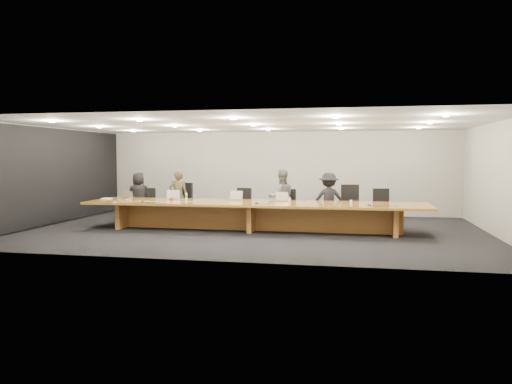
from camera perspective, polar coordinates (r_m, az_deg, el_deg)
ground at (r=13.27m, az=-0.26°, el=-4.40°), size 12.00×12.00×0.00m
back_wall at (r=17.07m, az=2.46°, el=2.19°), size 12.00×0.02×2.80m
left_wall_panel at (r=15.47m, az=-22.36°, el=1.60°), size 0.08×7.84×2.74m
conference_table at (r=13.20m, az=-0.26°, el=-2.17°), size 9.00×1.80×0.75m
chair_far_left at (r=15.39m, az=-12.26°, el=-1.41°), size 0.66×0.66×1.02m
chair_left at (r=15.17m, az=-8.59°, el=-1.12°), size 0.76×0.76×1.20m
chair_mid_left at (r=14.58m, az=-1.66°, el=-1.55°), size 0.61×0.61×1.06m
chair_mid_right at (r=14.26m, az=3.89°, el=-1.71°), size 0.68×0.68×1.04m
chair_right at (r=14.08m, az=10.76°, el=-1.52°), size 0.67×0.67×1.20m
chair_far_right at (r=14.29m, az=14.25°, el=-1.73°), size 0.63×0.63×1.09m
person_a at (r=15.60m, az=-13.25°, el=-0.49°), size 0.84×0.68×1.49m
person_b at (r=15.11m, az=-8.87°, el=-0.48°), size 0.65×0.52×1.54m
person_c at (r=14.25m, az=2.92°, el=-0.62°), size 0.94×0.84×1.59m
person_d at (r=14.10m, az=8.31°, el=-0.85°), size 1.04×0.68×1.51m
laptop_a at (r=14.72m, az=-14.84°, el=-0.31°), size 0.35×0.30×0.23m
laptop_b at (r=14.10m, az=-9.44°, el=-0.32°), size 0.42×0.37×0.28m
laptop_c at (r=13.61m, az=-2.44°, el=-0.42°), size 0.38×0.29×0.28m
laptop_d at (r=13.32m, az=2.90°, el=-0.56°), size 0.34×0.25×0.26m
water_bottle at (r=14.01m, az=-7.98°, el=-0.51°), size 0.07×0.07×0.19m
amber_mug at (r=13.70m, az=-9.63°, el=-0.82°), size 0.10×0.10×0.10m
paper_cup_near at (r=13.31m, az=3.84°, el=-0.92°), size 0.10×0.10×0.10m
paper_cup_far at (r=13.17m, az=10.81°, el=-1.07°), size 0.08×0.08×0.08m
notepad at (r=14.89m, az=-16.70°, el=-0.72°), size 0.28×0.23×0.02m
lime_gadget at (r=14.88m, az=-16.81°, el=-0.65°), size 0.15×0.11×0.02m
av_box at (r=13.79m, az=-16.08°, el=-1.04°), size 0.21×0.19×0.03m
mic_left at (r=13.47m, az=-12.85°, el=-1.10°), size 0.15×0.15×0.03m
mic_center at (r=12.78m, az=0.05°, el=-1.26°), size 0.17×0.17×0.03m
mic_right at (r=12.56m, az=12.83°, el=-1.46°), size 0.15×0.15×0.03m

